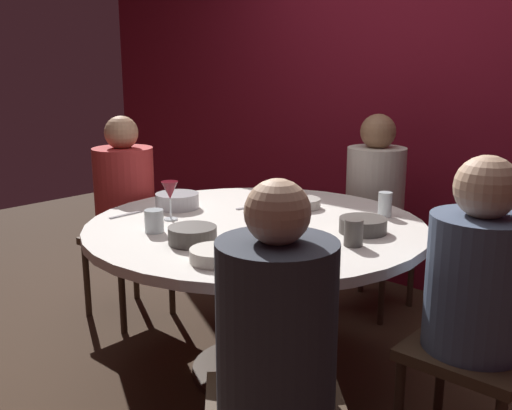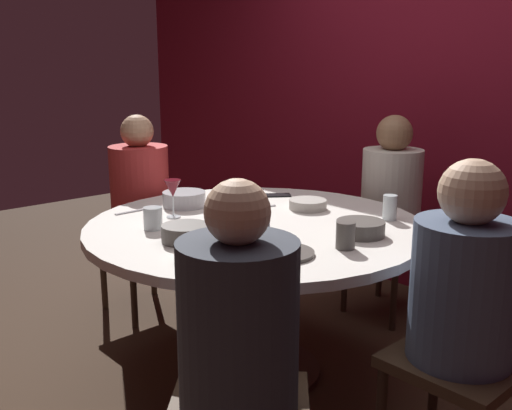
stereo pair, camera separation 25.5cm
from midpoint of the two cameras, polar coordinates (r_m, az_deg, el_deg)
ground_plane at (r=2.85m, az=2.66°, el=-16.06°), size 8.00×8.00×0.00m
back_wall at (r=3.72m, az=20.07°, el=11.08°), size 6.00×0.10×2.60m
dining_table at (r=2.61m, az=2.81°, el=-4.50°), size 1.50×1.50×0.73m
seated_diner_left at (r=3.32m, az=-9.16°, el=1.19°), size 0.40×0.40×1.15m
seated_diner_back at (r=3.36m, az=15.24°, el=1.08°), size 0.40×0.40×1.15m
seated_diner_right at (r=2.04m, az=23.12°, el=-7.77°), size 0.40×0.40×1.13m
seated_diner_front_right at (r=1.63m, az=2.84°, el=-12.39°), size 0.57×0.57×1.13m
candle_holder at (r=2.44m, az=3.22°, el=-1.81°), size 0.10×0.10×0.09m
wine_glass at (r=2.63m, az=-5.44°, el=1.43°), size 0.08×0.08×0.18m
dinner_plate at (r=2.15m, az=6.06°, el=-4.75°), size 0.23×0.23×0.01m
cell_phone at (r=3.10m, az=4.46°, el=0.94°), size 0.14×0.15×0.01m
bowl_serving_large at (r=2.86m, az=-4.53°, el=0.56°), size 0.21×0.21×0.07m
bowl_salad_center at (r=2.08m, az=-1.83°, el=-4.83°), size 0.19×0.19×0.05m
bowl_small_white at (r=2.83m, az=7.68°, el=0.04°), size 0.18×0.18×0.05m
bowl_sauce_side at (r=2.43m, az=13.18°, el=-2.27°), size 0.20×0.20×0.06m
bowl_rice_portion at (r=2.30m, az=-3.77°, el=-2.81°), size 0.19×0.19×0.07m
cup_near_candle at (r=2.24m, az=11.93°, el=-3.00°), size 0.07×0.07×0.10m
cup_by_left_diner at (r=2.47m, az=-7.19°, el=-1.34°), size 0.08×0.08×0.10m
cup_by_right_diner at (r=2.70m, az=15.64°, el=-0.27°), size 0.06×0.06×0.11m
fork_near_plate at (r=2.79m, az=-9.47°, el=-0.65°), size 0.02×0.18×0.01m
knife_near_plate at (r=2.84m, az=2.83°, el=-0.24°), size 0.07×0.18×0.01m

